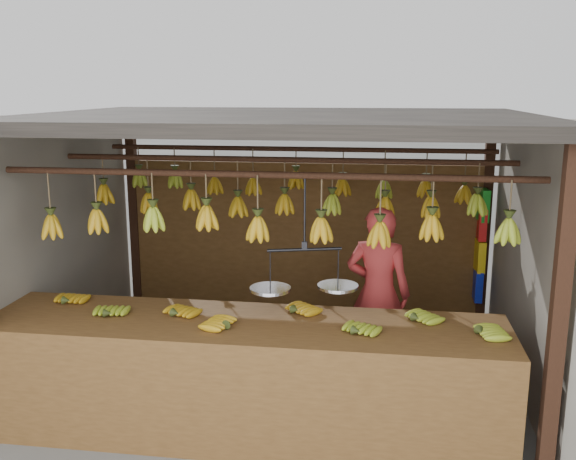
# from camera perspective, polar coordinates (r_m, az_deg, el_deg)

# --- Properties ---
(ground) EXTENTS (80.00, 80.00, 0.00)m
(ground) POSITION_cam_1_polar(r_m,az_deg,el_deg) (6.21, -0.41, -12.41)
(ground) COLOR #5B5B57
(stall) EXTENTS (4.30, 3.30, 2.40)m
(stall) POSITION_cam_1_polar(r_m,az_deg,el_deg) (5.99, 0.04, 6.34)
(stall) COLOR black
(stall) RESTS_ON ground
(counter) EXTENTS (3.95, 0.90, 0.96)m
(counter) POSITION_cam_1_polar(r_m,az_deg,el_deg) (4.82, -4.19, -10.67)
(counter) COLOR brown
(counter) RESTS_ON ground
(hanging_bananas) EXTENTS (3.61, 2.24, 0.39)m
(hanging_bananas) POSITION_cam_1_polar(r_m,az_deg,el_deg) (5.72, -0.40, 2.45)
(hanging_bananas) COLOR #B28213
(hanging_bananas) RESTS_ON ground
(balance_scale) EXTENTS (0.79, 0.44, 0.86)m
(balance_scale) POSITION_cam_1_polar(r_m,az_deg,el_deg) (4.81, 1.46, -4.71)
(balance_scale) COLOR black
(balance_scale) RESTS_ON ground
(vendor) EXTENTS (0.65, 0.49, 1.61)m
(vendor) POSITION_cam_1_polar(r_m,az_deg,el_deg) (5.86, 8.01, -5.60)
(vendor) COLOR #BF3333
(vendor) RESTS_ON ground
(bag_bundles) EXTENTS (0.08, 0.26, 1.23)m
(bag_bundles) POSITION_cam_1_polar(r_m,az_deg,el_deg) (7.18, 16.75, -1.08)
(bag_bundles) COLOR #199926
(bag_bundles) RESTS_ON ground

